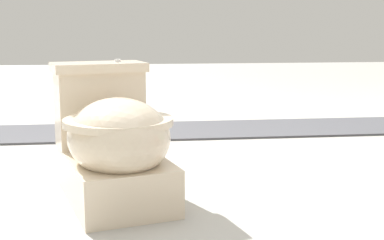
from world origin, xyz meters
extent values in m
plane|color=#A8A59E|center=(0.00, 0.00, 0.00)|extent=(14.00, 14.00, 0.00)
cube|color=#4C4C51|center=(-1.12, 0.50, 0.01)|extent=(0.56, 8.00, 0.01)
cube|color=beige|center=(0.16, 0.00, 0.09)|extent=(0.67, 0.48, 0.17)
ellipsoid|color=beige|center=(0.26, 0.02, 0.26)|extent=(0.52, 0.46, 0.28)
cylinder|color=beige|center=(0.26, 0.02, 0.32)|extent=(0.48, 0.48, 0.03)
cube|color=beige|center=(-0.04, -0.06, 0.32)|extent=(0.26, 0.37, 0.30)
cube|color=beige|center=(-0.04, -0.06, 0.49)|extent=(0.29, 0.40, 0.04)
cylinder|color=silver|center=(-0.06, 0.02, 0.51)|extent=(0.02, 0.02, 0.01)
camera|label=1|loc=(2.13, 0.05, 0.65)|focal=50.00mm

